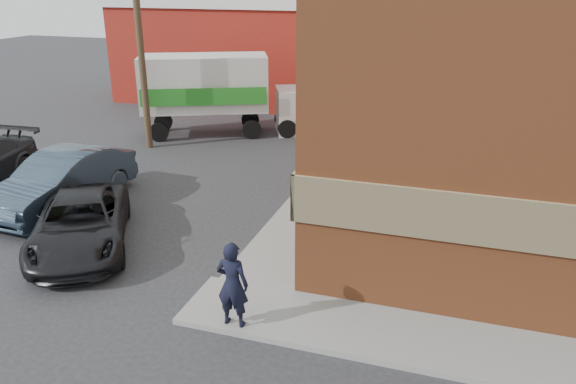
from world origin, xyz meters
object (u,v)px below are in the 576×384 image
Objects in this scene: sedan at (62,181)px; utility_pole at (139,26)px; suv_a at (80,224)px; warehouse at (273,47)px; man at (232,284)px; box_truck at (220,89)px.

utility_pole is at bearing 101.56° from sedan.
suv_a is (3.14, -8.46, -4.08)m from utility_pole.
warehouse reaches higher than suv_a.
man is at bearing -26.65° from sedan.
suv_a is at bearing -108.15° from box_truck.
box_truck reaches higher than sedan.
utility_pole is 7.48m from sedan.
warehouse is at bearing -72.55° from man.
box_truck is (1.97, 2.77, -2.78)m from utility_pole.
man is 14.75m from box_truck.
utility_pole is 9.90m from suv_a.
man is 8.47m from sedan.
utility_pole is (-1.50, -11.00, 1.93)m from warehouse.
box_truck is at bearing -64.73° from man.
sedan is at bearing -29.96° from man.
utility_pole reaches higher than warehouse.
box_truck is at bearing 65.23° from suv_a.
sedan is at bearing -81.85° from utility_pole.
warehouse is 11.27m from utility_pole.
suv_a is (1.64, -19.46, -2.14)m from warehouse.
utility_pole reaches higher than box_truck.
utility_pole is at bearing -149.54° from box_truck.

